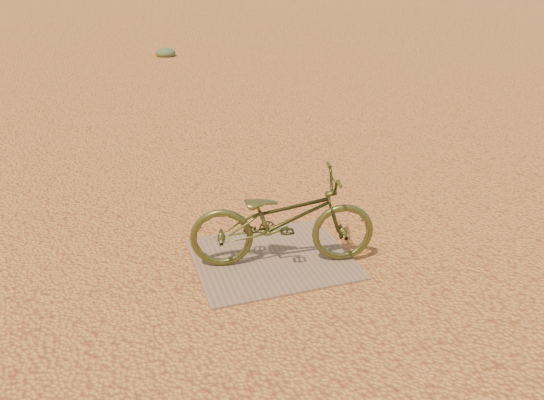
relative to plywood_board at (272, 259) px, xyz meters
name	(u,v)px	position (x,y,z in m)	size (l,w,h in m)	color
ground	(246,239)	(-0.12, 0.46, -0.01)	(120.00, 120.00, 0.00)	#CE8F42
plywood_board	(272,259)	(0.00, 0.00, 0.00)	(1.45, 1.23, 0.02)	#7D6251
bicycle	(283,219)	(0.07, -0.10, 0.45)	(0.59, 1.68, 0.88)	#454B21
kale_b	(166,56)	(0.67, 12.09, -0.01)	(0.59, 0.59, 0.32)	#4D6242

